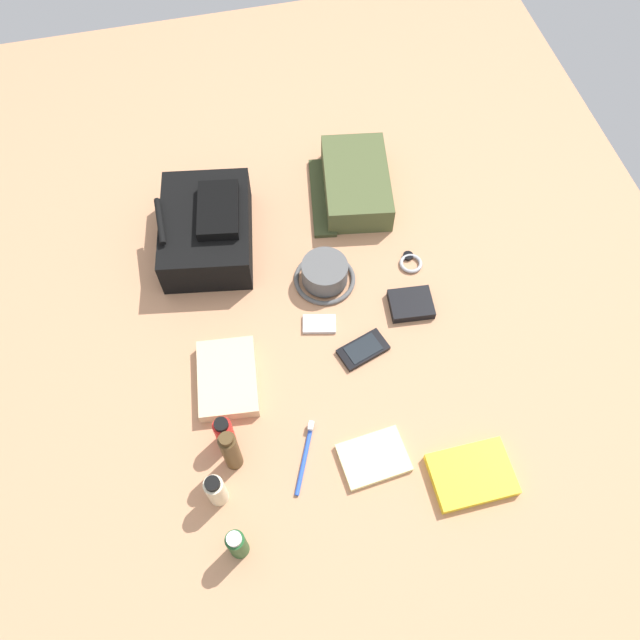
{
  "coord_description": "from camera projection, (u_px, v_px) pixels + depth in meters",
  "views": [
    {
      "loc": [
        -0.76,
        0.18,
        1.43
      ],
      "look_at": [
        0.0,
        0.0,
        0.04
      ],
      "focal_mm": 35.9,
      "sensor_mm": 36.0,
      "label": 1
    }
  ],
  "objects": [
    {
      "name": "toiletry_pouch",
      "position": [
        355.0,
        183.0,
        1.82
      ],
      "size": [
        0.32,
        0.26,
        0.08
      ],
      "color": "#47512D",
      "rests_on": "ground_plane"
    },
    {
      "name": "ground_plane",
      "position": [
        320.0,
        330.0,
        1.64
      ],
      "size": [
        2.64,
        2.02,
        0.02
      ],
      "primitive_type": "cube",
      "color": "tan",
      "rests_on": "ground"
    },
    {
      "name": "notepad",
      "position": [
        374.0,
        458.0,
        1.46
      ],
      "size": [
        0.12,
        0.16,
        0.02
      ],
      "primitive_type": "cube",
      "rotation": [
        0.0,
        0.0,
        0.09
      ],
      "color": "beige",
      "rests_on": "ground_plane"
    },
    {
      "name": "toothbrush",
      "position": [
        306.0,
        453.0,
        1.46
      ],
      "size": [
        0.16,
        0.08,
        0.02
      ],
      "color": "blue",
      "rests_on": "ground_plane"
    },
    {
      "name": "backpack",
      "position": [
        207.0,
        229.0,
        1.71
      ],
      "size": [
        0.36,
        0.28,
        0.14
      ],
      "color": "black",
      "rests_on": "ground_plane"
    },
    {
      "name": "folded_towel",
      "position": [
        228.0,
        378.0,
        1.54
      ],
      "size": [
        0.21,
        0.16,
        0.04
      ],
      "primitive_type": "cube",
      "rotation": [
        0.0,
        0.0,
        -0.11
      ],
      "color": "#C6B289",
      "rests_on": "ground_plane"
    },
    {
      "name": "bucket_hat",
      "position": [
        325.0,
        274.0,
        1.68
      ],
      "size": [
        0.16,
        0.16,
        0.07
      ],
      "color": "#535353",
      "rests_on": "ground_plane"
    },
    {
      "name": "wallet",
      "position": [
        411.0,
        304.0,
        1.65
      ],
      "size": [
        0.1,
        0.12,
        0.02
      ],
      "primitive_type": "cube",
      "rotation": [
        0.0,
        0.0,
        -0.1
      ],
      "color": "black",
      "rests_on": "ground_plane"
    },
    {
      "name": "sunscreen_spray",
      "position": [
        224.0,
        432.0,
        1.44
      ],
      "size": [
        0.04,
        0.04,
        0.11
      ],
      "color": "red",
      "rests_on": "ground_plane"
    },
    {
      "name": "lotion_bottle",
      "position": [
        216.0,
        490.0,
        1.37
      ],
      "size": [
        0.04,
        0.04,
        0.12
      ],
      "color": "beige",
      "rests_on": "ground_plane"
    },
    {
      "name": "media_player",
      "position": [
        318.0,
        324.0,
        1.63
      ],
      "size": [
        0.07,
        0.09,
        0.01
      ],
      "color": "#B7B7BC",
      "rests_on": "ground_plane"
    },
    {
      "name": "paperback_novel",
      "position": [
        471.0,
        475.0,
        1.43
      ],
      "size": [
        0.13,
        0.18,
        0.02
      ],
      "color": "yellow",
      "rests_on": "ground_plane"
    },
    {
      "name": "shampoo_bottle",
      "position": [
        237.0,
        544.0,
        1.32
      ],
      "size": [
        0.04,
        0.04,
        0.12
      ],
      "color": "#19471E",
      "rests_on": "ground_plane"
    },
    {
      "name": "cell_phone",
      "position": [
        363.0,
        350.0,
        1.59
      ],
      "size": [
        0.1,
        0.14,
        0.01
      ],
      "color": "black",
      "rests_on": "ground_plane"
    },
    {
      "name": "cologne_bottle",
      "position": [
        231.0,
        451.0,
        1.39
      ],
      "size": [
        0.04,
        0.04,
        0.16
      ],
      "color": "#473319",
      "rests_on": "ground_plane"
    },
    {
      "name": "wristwatch",
      "position": [
        410.0,
        262.0,
        1.72
      ],
      "size": [
        0.07,
        0.06,
        0.01
      ],
      "color": "#99999E",
      "rests_on": "ground_plane"
    }
  ]
}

